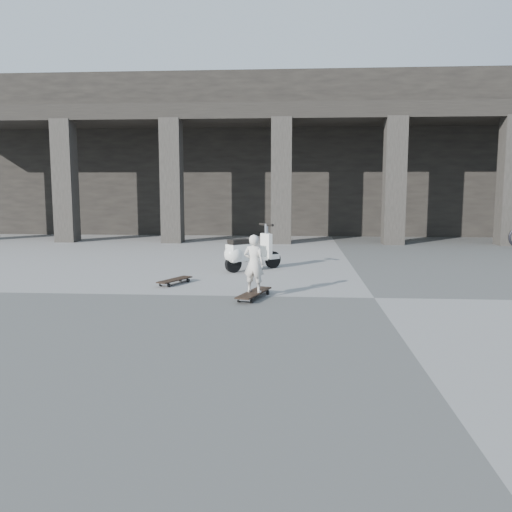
# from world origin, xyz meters

# --- Properties ---
(ground) EXTENTS (90.00, 90.00, 0.00)m
(ground) POSITION_xyz_m (0.00, 0.00, 0.00)
(ground) COLOR #4D4D4B
(ground) RESTS_ON ground
(colonnade) EXTENTS (28.00, 8.82, 6.00)m
(colonnade) POSITION_xyz_m (-0.00, 13.77, 3.03)
(colonnade) COLOR black
(colonnade) RESTS_ON ground
(longboard) EXTENTS (0.56, 1.10, 0.11)m
(longboard) POSITION_xyz_m (-2.02, -0.17, 0.08)
(longboard) COLOR black
(longboard) RESTS_ON ground
(skateboard_spare) EXTENTS (0.56, 0.86, 0.10)m
(skateboard_spare) POSITION_xyz_m (-3.63, 1.00, 0.08)
(skateboard_spare) COLOR black
(skateboard_spare) RESTS_ON ground
(child) EXTENTS (0.40, 0.31, 0.97)m
(child) POSITION_xyz_m (-2.02, -0.17, 0.59)
(child) COLOR silver
(child) RESTS_ON longboard
(scooter) EXTENTS (1.21, 1.06, 1.03)m
(scooter) POSITION_xyz_m (-2.45, 2.66, 0.41)
(scooter) COLOR black
(scooter) RESTS_ON ground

